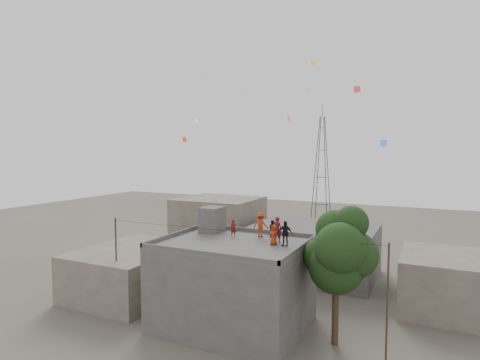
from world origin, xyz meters
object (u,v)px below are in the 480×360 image
(transmission_tower, at_px, (321,172))
(tree, at_px, (339,252))
(person_dark_adult, at_px, (285,233))
(stair_head_box, at_px, (212,219))
(person_red_adult, at_px, (277,229))

(transmission_tower, bearing_deg, tree, -73.91)
(transmission_tower, relative_size, person_dark_adult, 11.52)
(stair_head_box, xyz_separation_m, person_dark_adult, (6.84, -1.91, -0.13))
(tree, distance_m, person_dark_adult, 3.82)
(stair_head_box, relative_size, tree, 0.22)
(tree, xyz_separation_m, person_dark_adult, (-3.72, 0.09, 0.87))
(transmission_tower, relative_size, person_red_adult, 10.94)
(person_dark_adult, bearing_deg, stair_head_box, 159.53)
(stair_head_box, bearing_deg, tree, -10.74)
(transmission_tower, height_order, person_dark_adult, transmission_tower)
(stair_head_box, xyz_separation_m, tree, (10.57, -2.00, -1.00))
(tree, bearing_deg, stair_head_box, 169.26)
(stair_head_box, relative_size, person_dark_adult, 1.15)
(person_red_adult, xyz_separation_m, person_dark_adult, (0.87, -0.82, -0.05))
(stair_head_box, height_order, person_red_adult, stair_head_box)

